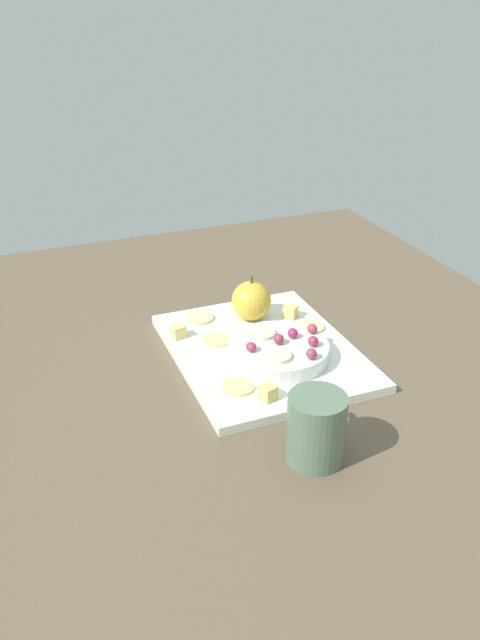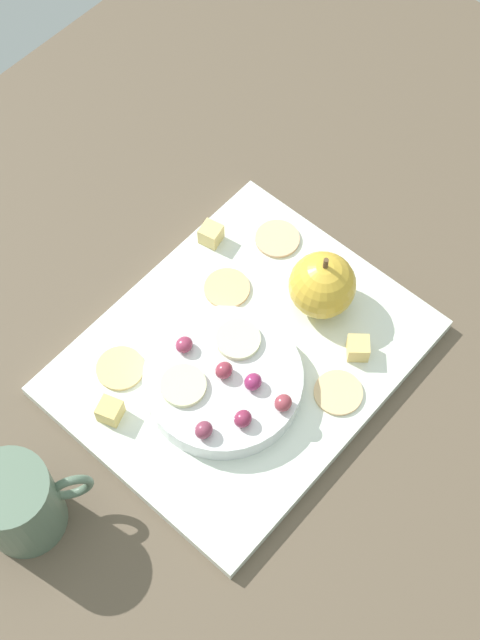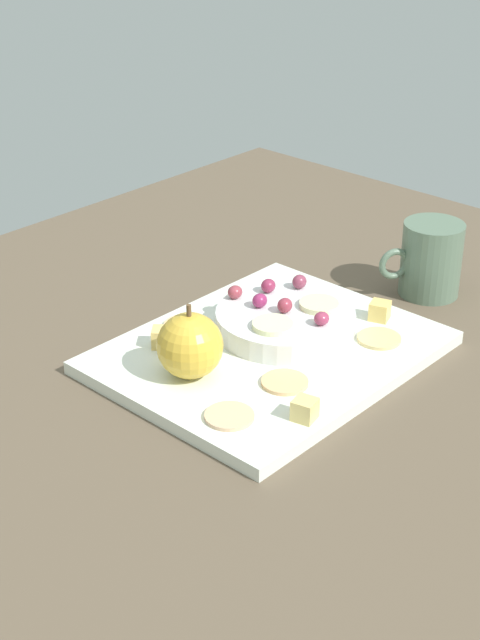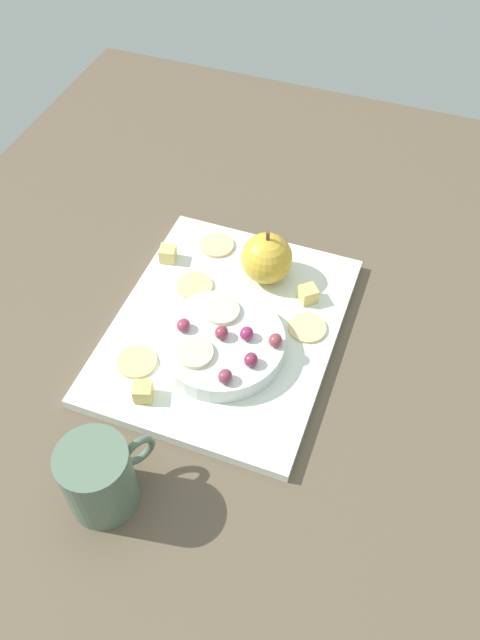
{
  "view_description": "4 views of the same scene",
  "coord_description": "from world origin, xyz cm",
  "px_view_note": "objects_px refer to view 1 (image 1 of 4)",
  "views": [
    {
      "loc": [
        83.43,
        -37.32,
        58.58
      ],
      "look_at": [
        -0.53,
        -3.79,
        10.37
      ],
      "focal_mm": 36.23,
      "sensor_mm": 36.0,
      "label": 1
    },
    {
      "loc": [
        32.76,
        25.64,
        85.08
      ],
      "look_at": [
        0.72,
        -2.59,
        9.24
      ],
      "focal_mm": 49.72,
      "sensor_mm": 36.0,
      "label": 2
    },
    {
      "loc": [
        -64.9,
        -58.52,
        56.36
      ],
      "look_at": [
        -0.29,
        0.92,
        9.83
      ],
      "focal_mm": 52.88,
      "sensor_mm": 36.0,
      "label": 3
    },
    {
      "loc": [
        49.59,
        18.39,
        69.42
      ],
      "look_at": [
        3.5,
        1.44,
        9.65
      ],
      "focal_mm": 35.96,
      "sensor_mm": 36.0,
      "label": 4
    }
  ],
  "objects_px": {
    "cracker_2": "(310,327)",
    "cracker_3": "(217,340)",
    "cheese_cube_2": "(290,312)",
    "cheese_cube_0": "(268,392)",
    "cup": "(316,428)",
    "serving_dish": "(282,350)",
    "apple_whole": "(251,301)",
    "cheese_cube_1": "(178,331)",
    "cracker_1": "(200,318)",
    "apple_slice_0": "(261,333)",
    "grape_5": "(293,333)",
    "grape_1": "(312,329)",
    "cracker_0": "(238,387)",
    "grape_4": "(276,339)",
    "grape_0": "(313,341)",
    "apple_slice_1": "(276,356)",
    "platter": "(263,351)",
    "grape_2": "(251,347)",
    "grape_3": "(311,354)"
  },
  "relations": [
    {
      "from": "cheese_cube_2",
      "to": "platter",
      "type": "bearing_deg",
      "value": -47.97
    },
    {
      "from": "cracker_0",
      "to": "grape_1",
      "type": "distance_m",
      "value": 0.17
    },
    {
      "from": "serving_dish",
      "to": "grape_4",
      "type": "height_order",
      "value": "grape_4"
    },
    {
      "from": "apple_whole",
      "to": "cracker_2",
      "type": "distance_m",
      "value": 0.11
    },
    {
      "from": "cheese_cube_0",
      "to": "cracker_2",
      "type": "bearing_deg",
      "value": 137.37
    },
    {
      "from": "serving_dish",
      "to": "grape_1",
      "type": "height_order",
      "value": "grape_1"
    },
    {
      "from": "platter",
      "to": "cracker_3",
      "type": "xyz_separation_m",
      "value": [
        -0.05,
        -0.06,
        0.01
      ]
    },
    {
      "from": "platter",
      "to": "grape_2",
      "type": "bearing_deg",
      "value": -42.46
    },
    {
      "from": "cracker_2",
      "to": "cracker_3",
      "type": "xyz_separation_m",
      "value": [
        -0.02,
        -0.16,
        0.0
      ]
    },
    {
      "from": "cheese_cube_0",
      "to": "apple_slice_1",
      "type": "bearing_deg",
      "value": 146.3
    },
    {
      "from": "cheese_cube_2",
      "to": "grape_3",
      "type": "relative_size",
      "value": 1.2
    },
    {
      "from": "cheese_cube_0",
      "to": "cup",
      "type": "bearing_deg",
      "value": 5.45
    },
    {
      "from": "cracker_1",
      "to": "cracker_3",
      "type": "distance_m",
      "value": 0.08
    },
    {
      "from": "cheese_cube_2",
      "to": "cheese_cube_0",
      "type": "bearing_deg",
      "value": -32.95
    },
    {
      "from": "grape_3",
      "to": "grape_4",
      "type": "xyz_separation_m",
      "value": [
        -0.06,
        -0.03,
        0.0
      ]
    },
    {
      "from": "cracker_2",
      "to": "grape_5",
      "type": "height_order",
      "value": "grape_5"
    },
    {
      "from": "cracker_0",
      "to": "grape_5",
      "type": "bearing_deg",
      "value": 118.84
    },
    {
      "from": "grape_3",
      "to": "grape_5",
      "type": "height_order",
      "value": "same"
    },
    {
      "from": "apple_whole",
      "to": "cup",
      "type": "bearing_deg",
      "value": -9.68
    },
    {
      "from": "cheese_cube_0",
      "to": "cracker_3",
      "type": "distance_m",
      "value": 0.18
    },
    {
      "from": "cracker_0",
      "to": "apple_whole",
      "type": "bearing_deg",
      "value": 152.34
    },
    {
      "from": "serving_dish",
      "to": "grape_0",
      "type": "xyz_separation_m",
      "value": [
        0.02,
        0.04,
        0.02
      ]
    },
    {
      "from": "cracker_1",
      "to": "apple_slice_0",
      "type": "relative_size",
      "value": 1.09
    },
    {
      "from": "cheese_cube_1",
      "to": "cracker_2",
      "type": "relative_size",
      "value": 0.44
    },
    {
      "from": "grape_0",
      "to": "grape_5",
      "type": "xyz_separation_m",
      "value": [
        -0.03,
        -0.02,
        -0.0
      ]
    },
    {
      "from": "grape_1",
      "to": "cup",
      "type": "distance_m",
      "value": 0.25
    },
    {
      "from": "serving_dish",
      "to": "cheese_cube_0",
      "type": "height_order",
      "value": "serving_dish"
    },
    {
      "from": "cracker_3",
      "to": "grape_5",
      "type": "distance_m",
      "value": 0.13
    },
    {
      "from": "apple_whole",
      "to": "cheese_cube_1",
      "type": "relative_size",
      "value": 3.22
    },
    {
      "from": "grape_2",
      "to": "grape_3",
      "type": "height_order",
      "value": "grape_3"
    },
    {
      "from": "cheese_cube_1",
      "to": "grape_5",
      "type": "bearing_deg",
      "value": 54.59
    },
    {
      "from": "platter",
      "to": "cheese_cube_0",
      "type": "distance_m",
      "value": 0.14
    },
    {
      "from": "grape_2",
      "to": "apple_slice_1",
      "type": "xyz_separation_m",
      "value": [
        0.03,
        0.03,
        -0.0
      ]
    },
    {
      "from": "cracker_1",
      "to": "apple_slice_0",
      "type": "height_order",
      "value": "apple_slice_0"
    },
    {
      "from": "cracker_3",
      "to": "grape_5",
      "type": "height_order",
      "value": "grape_5"
    },
    {
      "from": "apple_whole",
      "to": "grape_3",
      "type": "xyz_separation_m",
      "value": [
        0.19,
        0.02,
        -0.0
      ]
    },
    {
      "from": "cracker_0",
      "to": "grape_4",
      "type": "xyz_separation_m",
      "value": [
        -0.06,
        0.09,
        0.03
      ]
    },
    {
      "from": "grape_5",
      "to": "apple_slice_1",
      "type": "distance_m",
      "value": 0.07
    },
    {
      "from": "platter",
      "to": "cracker_3",
      "type": "height_order",
      "value": "cracker_3"
    },
    {
      "from": "cracker_0",
      "to": "cup",
      "type": "height_order",
      "value": "cup"
    },
    {
      "from": "grape_4",
      "to": "grape_1",
      "type": "bearing_deg",
      "value": 99.79
    },
    {
      "from": "grape_4",
      "to": "apple_slice_1",
      "type": "height_order",
      "value": "grape_4"
    },
    {
      "from": "cracker_1",
      "to": "apple_whole",
      "type": "bearing_deg",
      "value": 69.7
    },
    {
      "from": "grape_4",
      "to": "cup",
      "type": "height_order",
      "value": "cup"
    },
    {
      "from": "cheese_cube_0",
      "to": "grape_5",
      "type": "height_order",
      "value": "grape_5"
    },
    {
      "from": "apple_slice_0",
      "to": "apple_slice_1",
      "type": "height_order",
      "value": "same"
    },
    {
      "from": "grape_2",
      "to": "serving_dish",
      "type": "bearing_deg",
      "value": 93.35
    },
    {
      "from": "grape_5",
      "to": "apple_slice_1",
      "type": "bearing_deg",
      "value": -47.17
    },
    {
      "from": "platter",
      "to": "cracker_1",
      "type": "distance_m",
      "value": 0.14
    },
    {
      "from": "cheese_cube_0",
      "to": "grape_3",
      "type": "xyz_separation_m",
      "value": [
        -0.04,
        0.09,
        0.02
      ]
    }
  ]
}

